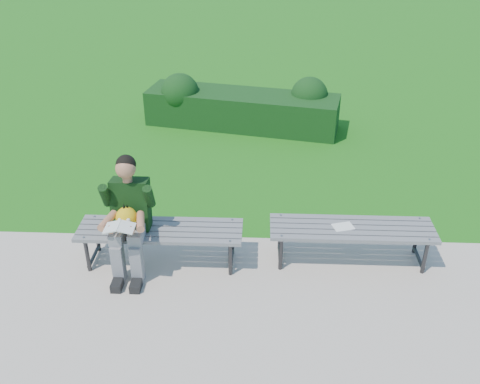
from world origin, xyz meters
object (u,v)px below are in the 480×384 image
object	(u,v)px
hedge	(241,106)
bench_right	(352,231)
bench_left	(160,233)
paper_sheet	(343,227)
seated_boy	(128,214)

from	to	relation	value
hedge	bench_right	size ratio (longest dim) A/B	1.92
hedge	bench_left	size ratio (longest dim) A/B	1.92
paper_sheet	bench_left	bearing A→B (deg)	-176.57
bench_right	seated_boy	xyz separation A→B (m)	(-2.40, -0.21, 0.30)
bench_right	seated_boy	distance (m)	2.43
bench_right	bench_left	bearing A→B (deg)	-176.73
seated_boy	paper_sheet	xyz separation A→B (m)	(2.30, 0.21, -0.24)
bench_left	seated_boy	world-z (taller)	seated_boy
bench_left	paper_sheet	world-z (taller)	bench_left
bench_right	seated_boy	bearing A→B (deg)	-174.93
bench_right	hedge	bearing A→B (deg)	109.19
hedge	paper_sheet	bearing A→B (deg)	-72.11
hedge	bench_right	distance (m)	4.20
bench_left	paper_sheet	xyz separation A→B (m)	(2.00, 0.12, 0.06)
hedge	bench_right	bearing A→B (deg)	-70.81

